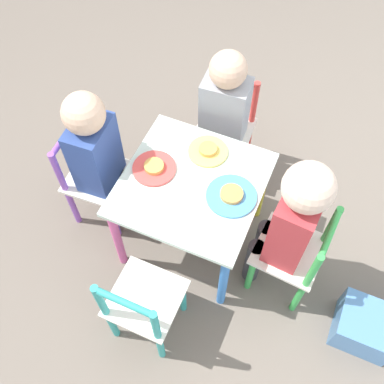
% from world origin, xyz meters
% --- Properties ---
extents(ground_plane, '(6.00, 6.00, 0.00)m').
position_xyz_m(ground_plane, '(0.00, 0.00, 0.00)').
color(ground_plane, '#6B6056').
extents(kids_table, '(0.54, 0.54, 0.45)m').
position_xyz_m(kids_table, '(0.00, 0.00, 0.38)').
color(kids_table, silver).
rests_on(kids_table, ground_plane).
extents(chair_green, '(0.28, 0.28, 0.52)m').
position_xyz_m(chair_green, '(0.04, 0.46, 0.26)').
color(chair_green, silver).
rests_on(chair_green, ground_plane).
extents(chair_red, '(0.27, 0.27, 0.52)m').
position_xyz_m(chair_red, '(-0.46, -0.03, 0.26)').
color(chair_red, silver).
rests_on(chair_red, ground_plane).
extents(chair_purple, '(0.28, 0.28, 0.52)m').
position_xyz_m(chair_purple, '(0.03, -0.46, 0.26)').
color(chair_purple, silver).
rests_on(chair_purple, ground_plane).
extents(chair_teal, '(0.26, 0.26, 0.52)m').
position_xyz_m(chair_teal, '(0.46, -0.00, 0.26)').
color(chair_teal, silver).
rests_on(chair_teal, ground_plane).
extents(child_back, '(0.21, 0.23, 0.81)m').
position_xyz_m(child_back, '(0.03, 0.40, 0.49)').
color(child_back, '#38383D').
rests_on(child_back, ground_plane).
extents(child_left, '(0.22, 0.21, 0.75)m').
position_xyz_m(child_left, '(-0.40, -0.02, 0.45)').
color(child_left, '#38383D').
rests_on(child_left, ground_plane).
extents(child_front, '(0.21, 0.22, 0.77)m').
position_xyz_m(child_front, '(0.02, -0.40, 0.46)').
color(child_front, '#7A6B5B').
rests_on(child_front, ground_plane).
extents(plate_back, '(0.20, 0.20, 0.03)m').
position_xyz_m(plate_back, '(0.00, 0.16, 0.46)').
color(plate_back, '#4C9EE0').
rests_on(plate_back, kids_table).
extents(plate_left, '(0.16, 0.16, 0.03)m').
position_xyz_m(plate_left, '(-0.16, 0.00, 0.46)').
color(plate_left, '#EADB66').
rests_on(plate_left, kids_table).
extents(plate_front, '(0.17, 0.17, 0.03)m').
position_xyz_m(plate_front, '(-0.00, -0.16, 0.46)').
color(plate_front, '#E54C47').
rests_on(plate_front, kids_table).
extents(storage_bin, '(0.20, 0.23, 0.16)m').
position_xyz_m(storage_bin, '(0.14, 0.82, 0.08)').
color(storage_bin, '#4C7FB7').
rests_on(storage_bin, ground_plane).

